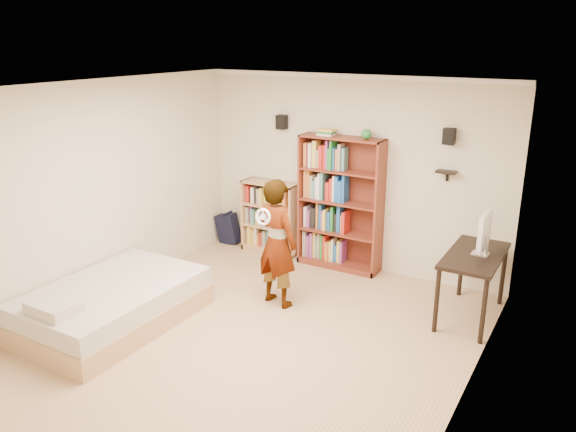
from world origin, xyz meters
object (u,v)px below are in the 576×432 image
at_px(tall_bookshelf, 340,204).
at_px(daybed, 113,300).
at_px(person, 277,243).
at_px(low_bookshelf, 270,218).
at_px(computer_desk, 472,286).

relative_size(tall_bookshelf, daybed, 0.92).
bearing_deg(tall_bookshelf, person, -96.28).
distance_m(tall_bookshelf, low_bookshelf, 1.22).
relative_size(low_bookshelf, daybed, 0.54).
bearing_deg(person, daybed, 56.82).
xyz_separation_m(tall_bookshelf, person, (-0.16, -1.44, -0.14)).
bearing_deg(daybed, low_bookshelf, 82.93).
relative_size(tall_bookshelf, person, 1.18).
height_order(computer_desk, person, person).
bearing_deg(tall_bookshelf, daybed, -118.04).
relative_size(computer_desk, person, 0.74).
bearing_deg(computer_desk, person, -158.93).
relative_size(computer_desk, daybed, 0.58).
xyz_separation_m(tall_bookshelf, low_bookshelf, (-1.16, 0.01, -0.39)).
bearing_deg(low_bookshelf, person, -55.38).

